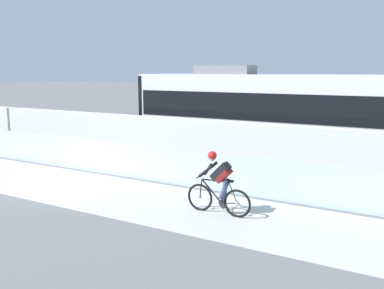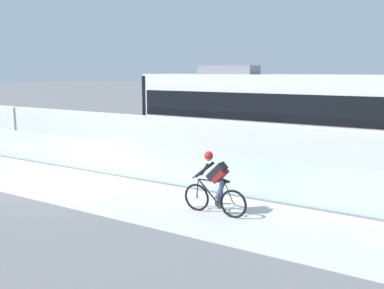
% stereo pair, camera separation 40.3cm
% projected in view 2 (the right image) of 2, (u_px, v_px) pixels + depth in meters
% --- Properties ---
extents(ground_plane, '(200.00, 200.00, 0.00)m').
position_uv_depth(ground_plane, '(59.00, 183.00, 13.55)').
color(ground_plane, slate).
extents(bike_path_deck, '(32.00, 3.20, 0.01)m').
position_uv_depth(bike_path_deck, '(59.00, 183.00, 13.55)').
color(bike_path_deck, beige).
rests_on(bike_path_deck, ground).
extents(glass_parapet, '(32.00, 0.05, 1.16)m').
position_uv_depth(glass_parapet, '(99.00, 156.00, 15.01)').
color(glass_parapet, silver).
rests_on(glass_parapet, ground).
extents(concrete_barrier_wall, '(32.00, 0.36, 1.89)m').
position_uv_depth(concrete_barrier_wall, '(131.00, 139.00, 16.46)').
color(concrete_barrier_wall, silver).
rests_on(concrete_barrier_wall, ground).
extents(tram_rail_near, '(32.00, 0.08, 0.01)m').
position_uv_depth(tram_rail_near, '(167.00, 152.00, 18.71)').
color(tram_rail_near, '#595654').
rests_on(tram_rail_near, ground).
extents(tram_rail_far, '(32.00, 0.08, 0.01)m').
position_uv_depth(tram_rail_far, '(184.00, 147.00, 19.91)').
color(tram_rail_far, '#595654').
rests_on(tram_rail_far, ground).
extents(tram, '(11.06, 2.54, 3.81)m').
position_uv_depth(tram, '(272.00, 114.00, 16.62)').
color(tram, silver).
rests_on(tram, ground).
extents(cyclist_on_bike, '(1.77, 0.58, 1.61)m').
position_uv_depth(cyclist_on_bike, '(215.00, 184.00, 10.48)').
color(cyclist_on_bike, black).
rests_on(cyclist_on_bike, ground).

